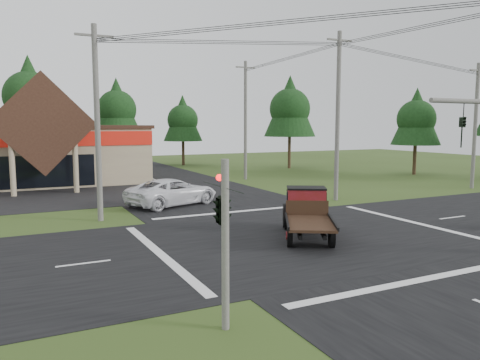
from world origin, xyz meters
TOP-DOWN VIEW (x-y plane):
  - ground at (0.00, 0.00)m, footprint 120.00×120.00m
  - road_ns at (0.00, 0.00)m, footprint 12.00×120.00m
  - road_ew at (0.00, 0.00)m, footprint 120.00×12.00m
  - traffic_signal_corner at (-7.50, -7.32)m, footprint 0.53×2.48m
  - utility_pole_nw at (-8.00, 8.00)m, footprint 2.00×0.30m
  - utility_pole_ne at (8.00, 8.00)m, footprint 2.00×0.30m
  - utility_pole_far at (22.00, 8.00)m, footprint 2.00×0.30m
  - utility_pole_n at (8.00, 22.00)m, footprint 2.00×0.30m
  - tree_row_c at (-10.00, 41.00)m, footprint 7.28×7.28m
  - tree_row_d at (0.00, 42.00)m, footprint 6.16×6.16m
  - tree_row_e at (8.00, 40.00)m, footprint 5.04×5.04m
  - tree_side_ne at (18.00, 30.00)m, footprint 6.16×6.16m
  - tree_side_e_near at (26.00, 18.00)m, footprint 5.04×5.04m
  - antique_flatbed_truck at (-0.07, -0.35)m, footprint 4.54×5.80m
  - white_pickup at (-2.85, 11.13)m, footprint 6.88×4.91m

SIDE VIEW (x-z plane):
  - ground at x=0.00m, z-range 0.00..0.00m
  - road_ns at x=0.00m, z-range 0.00..0.02m
  - road_ew at x=0.00m, z-range 0.00..0.02m
  - white_pickup at x=-2.85m, z-range 0.00..1.74m
  - antique_flatbed_truck at x=-0.07m, z-range 0.00..2.29m
  - traffic_signal_corner at x=-7.50m, z-range 1.32..5.72m
  - utility_pole_far at x=22.00m, z-range 0.14..10.34m
  - utility_pole_nw at x=-8.00m, z-range 0.14..10.64m
  - utility_pole_n at x=8.00m, z-range 0.14..11.34m
  - utility_pole_ne at x=8.00m, z-range 0.14..11.64m
  - tree_row_e at x=8.00m, z-range 1.49..10.58m
  - tree_side_e_near at x=26.00m, z-range 1.49..10.58m
  - tree_row_d at x=0.00m, z-range 1.82..12.93m
  - tree_side_ne at x=18.00m, z-range 1.82..12.93m
  - tree_row_c at x=-10.00m, z-range 2.16..15.29m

